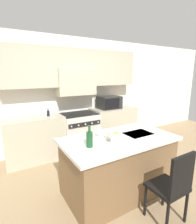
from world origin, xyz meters
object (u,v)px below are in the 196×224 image
(fruit_bowl, at_px, (113,136))
(wine_glass_far, at_px, (99,128))
(microwave, at_px, (109,102))
(wine_glass_near, at_px, (111,133))
(island_chair, at_px, (173,185))
(oil_bottle_on_counter, at_px, (48,113))
(wine_bottle, at_px, (90,139))
(range_stove, at_px, (79,132))

(fruit_bowl, bearing_deg, wine_glass_far, 144.74)
(microwave, bearing_deg, wine_glass_far, -128.55)
(wine_glass_near, xyz_separation_m, wine_glass_far, (-0.03, 0.27, 0.00))
(wine_glass_near, bearing_deg, island_chair, -59.22)
(island_chair, height_order, oil_bottle_on_counter, oil_bottle_on_counter)
(wine_bottle, xyz_separation_m, wine_glass_near, (0.31, -0.06, 0.04))
(microwave, height_order, wine_glass_far, microwave)
(island_chair, relative_size, wine_glass_far, 4.41)
(range_stove, distance_m, fruit_bowl, 1.80)
(wine_bottle, xyz_separation_m, fruit_bowl, (0.45, 0.09, -0.07))
(island_chair, xyz_separation_m, wine_bottle, (-0.73, 0.76, 0.47))
(range_stove, height_order, wine_glass_far, wine_glass_far)
(wine_bottle, height_order, wine_glass_far, wine_bottle)
(wine_glass_near, relative_size, wine_glass_far, 1.00)
(island_chair, relative_size, wine_bottle, 3.32)
(fruit_bowl, bearing_deg, range_stove, 82.79)
(range_stove, bearing_deg, fruit_bowl, -97.21)
(range_stove, distance_m, microwave, 1.10)
(wine_glass_far, xyz_separation_m, oil_bottle_on_counter, (-0.32, 1.58, -0.04))
(oil_bottle_on_counter, bearing_deg, wine_glass_far, -78.47)
(island_chair, bearing_deg, fruit_bowl, 107.98)
(island_chair, relative_size, fruit_bowl, 3.77)
(wine_glass_near, xyz_separation_m, oil_bottle_on_counter, (-0.36, 1.86, -0.04))
(wine_glass_far, distance_m, oil_bottle_on_counter, 1.62)
(range_stove, distance_m, oil_bottle_on_counter, 0.90)
(wine_glass_near, bearing_deg, oil_bottle_on_counter, 100.87)
(wine_glass_near, bearing_deg, wine_bottle, 169.45)
(island_chair, xyz_separation_m, wine_glass_far, (-0.45, 0.97, 0.51))
(range_stove, height_order, microwave, microwave)
(island_chair, bearing_deg, wine_glass_far, 114.86)
(island_chair, height_order, fruit_bowl, fruit_bowl)
(microwave, distance_m, wine_glass_near, 2.26)
(island_chair, distance_m, wine_glass_far, 1.19)
(range_stove, relative_size, microwave, 1.63)
(wine_glass_near, height_order, fruit_bowl, wine_glass_near)
(range_stove, bearing_deg, wine_bottle, -110.23)
(island_chair, distance_m, oil_bottle_on_counter, 2.71)
(range_stove, height_order, island_chair, island_chair)
(wine_glass_far, bearing_deg, wine_bottle, -141.81)
(fruit_bowl, height_order, oil_bottle_on_counter, oil_bottle_on_counter)
(wine_bottle, height_order, wine_glass_near, wine_bottle)
(microwave, height_order, fruit_bowl, microwave)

